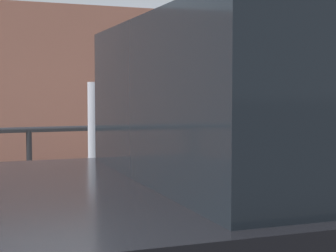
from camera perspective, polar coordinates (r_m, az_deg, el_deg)
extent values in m
cube|color=#9E9B93|center=(5.33, -2.14, -12.16)|extent=(36.00, 2.88, 0.13)
cylinder|color=slate|center=(4.35, 2.23, -7.22)|extent=(0.07, 0.07, 1.14)
cylinder|color=black|center=(4.27, 2.25, 2.12)|extent=(0.18, 0.18, 0.28)
sphere|color=silver|center=(4.27, 2.26, 4.38)|extent=(0.17, 0.17, 0.17)
cube|color=black|center=(4.19, 2.83, 2.92)|extent=(0.10, 0.01, 0.07)
cube|color=white|center=(4.19, 2.82, 1.41)|extent=(0.11, 0.01, 0.09)
cylinder|color=brown|center=(4.22, -5.36, -9.71)|extent=(0.15, 0.15, 0.83)
cylinder|color=brown|center=(4.25, -2.67, -9.57)|extent=(0.15, 0.15, 0.83)
cube|color=gray|center=(4.13, -4.05, 0.21)|extent=(0.45, 0.26, 0.62)
sphere|color=#936B4C|center=(4.12, -4.08, 6.09)|extent=(0.22, 0.22, 0.22)
cylinder|color=gray|center=(4.08, -7.64, 0.39)|extent=(0.09, 0.09, 0.59)
cylinder|color=gray|center=(4.32, -1.05, 1.54)|extent=(0.13, 0.40, 0.54)
cylinder|color=black|center=(6.24, -5.72, -0.16)|extent=(24.00, 0.06, 0.06)
cylinder|color=black|center=(6.28, -5.70, -4.15)|extent=(24.00, 0.05, 0.05)
cylinder|color=black|center=(6.10, -14.08, -4.94)|extent=(0.06, 0.06, 0.97)
cylinder|color=black|center=(6.60, 2.05, -4.18)|extent=(0.06, 0.06, 0.97)
cylinder|color=black|center=(7.53, 15.03, -3.33)|extent=(0.06, 0.06, 0.97)
cube|color=brown|center=(8.44, -10.01, 2.72)|extent=(32.00, 0.50, 2.77)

